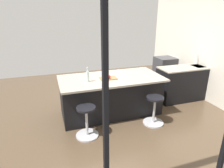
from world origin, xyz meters
name	(u,v)px	position (x,y,z in m)	size (l,w,h in m)	color
ground_plane	(109,110)	(0.00, 0.00, 0.00)	(7.08, 7.08, 0.00)	brown
window_panel_rear	(179,102)	(0.00, 2.52, 1.34)	(5.45, 0.12, 2.92)	silver
interior_partition_left	(207,45)	(-2.72, 0.00, 1.46)	(0.12, 5.04, 2.92)	silver
sink_cabinet	(191,82)	(-2.38, -0.01, 0.46)	(1.90, 0.60, 1.18)	black
oven_range	(165,70)	(-2.37, -1.31, 0.44)	(0.60, 0.61, 0.87)	#38383D
kitchen_island	(111,95)	(0.01, 0.15, 0.46)	(2.29, 1.14, 0.90)	black
stool_by_window	(154,111)	(-0.72, 0.89, 0.29)	(0.44, 0.44, 0.62)	#B7B7BC
stool_middle	(87,123)	(0.73, 0.89, 0.29)	(0.44, 0.44, 0.62)	#B7B7BC
cutting_board	(108,78)	(0.09, 0.25, 0.91)	(0.36, 0.24, 0.02)	olive
apple_red	(109,77)	(0.10, 0.30, 0.96)	(0.08, 0.08, 0.08)	red
water_bottle	(88,76)	(0.56, 0.31, 1.03)	(0.06, 0.06, 0.31)	silver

